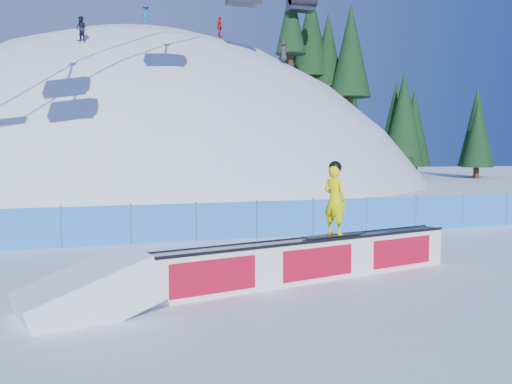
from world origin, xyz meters
name	(u,v)px	position (x,y,z in m)	size (l,w,h in m)	color
ground	(350,261)	(0.00, 0.00, 0.00)	(160.00, 160.00, 0.00)	white
snow_hill	(144,366)	(0.00, 42.00, -18.00)	(64.00, 64.00, 64.00)	white
treeline	(371,86)	(24.30, 41.38, 9.85)	(25.24, 12.86, 21.82)	#342215
safety_fence	(285,219)	(0.00, 4.50, 0.60)	(22.05, 0.05, 1.30)	blue
rail_box	(311,260)	(-1.84, -1.69, 0.46)	(7.66, 2.36, 0.93)	white
snow_ramp	(88,315)	(-6.54, -2.83, 0.00)	(2.20, 1.46, 0.82)	white
snowboarder	(335,199)	(-1.21, -1.53, 1.75)	(1.62, 0.67, 1.67)	black
distant_skiers	(177,28)	(1.72, 32.18, 12.50)	(16.50, 8.96, 5.01)	black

